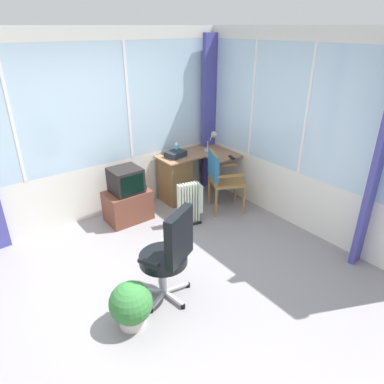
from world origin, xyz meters
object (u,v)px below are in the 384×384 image
at_px(paper_tray, 176,154).
at_px(office_chair, 170,251).
at_px(wooden_armchair, 219,174).
at_px(spray_bottle, 177,148).
at_px(desk, 178,177).
at_px(tv_remote, 232,157).
at_px(space_heater, 190,204).
at_px(tv_on_stand, 127,197).
at_px(desk_lamp, 214,138).
at_px(potted_plant, 131,305).

height_order(paper_tray, office_chair, office_chair).
height_order(paper_tray, wooden_armchair, wooden_armchair).
bearing_deg(spray_bottle, paper_tray, -132.30).
height_order(desk, office_chair, office_chair).
xyz_separation_m(tv_remote, space_heater, (-0.95, -0.19, -0.44)).
bearing_deg(office_chair, wooden_armchair, 35.89).
bearing_deg(space_heater, tv_on_stand, 136.19).
xyz_separation_m(desk_lamp, paper_tray, (-0.67, 0.12, -0.17)).
bearing_deg(tv_remote, desk_lamp, 107.55).
distance_m(desk_lamp, space_heater, 1.32).
bearing_deg(paper_tray, tv_on_stand, -172.40).
height_order(office_chair, tv_on_stand, office_chair).
height_order(desk_lamp, tv_remote, desk_lamp).
relative_size(tv_remote, potted_plant, 0.31).
bearing_deg(desk_lamp, desk, 171.28).
bearing_deg(tv_remote, wooden_armchair, -145.37).
bearing_deg(tv_on_stand, desk_lamp, 0.06).
relative_size(tv_remote, office_chair, 0.14).
distance_m(paper_tray, wooden_armchair, 0.78).
xyz_separation_m(spray_bottle, paper_tray, (-0.08, -0.09, -0.06)).
xyz_separation_m(desk, office_chair, (-1.38, -1.88, 0.20)).
distance_m(spray_bottle, tv_on_stand, 1.16).
xyz_separation_m(tv_remote, paper_tray, (-0.67, 0.58, 0.03)).
relative_size(desk, wooden_armchair, 1.22).
distance_m(desk, paper_tray, 0.40).
height_order(tv_on_stand, space_heater, tv_on_stand).
bearing_deg(wooden_armchair, tv_remote, 16.99).
bearing_deg(paper_tray, office_chair, -125.50).
bearing_deg(space_heater, wooden_armchair, 8.20).
xyz_separation_m(desk, spray_bottle, (0.06, 0.11, 0.45)).
bearing_deg(space_heater, desk, 68.33).
relative_size(paper_tray, tv_on_stand, 0.37).
xyz_separation_m(desk_lamp, wooden_armchair, (-0.34, -0.56, -0.36)).
height_order(desk, tv_on_stand, tv_on_stand).
height_order(tv_remote, potted_plant, tv_remote).
bearing_deg(tv_remote, spray_bottle, 149.09).
distance_m(desk_lamp, potted_plant, 3.23).
xyz_separation_m(paper_tray, space_heater, (-0.28, -0.77, -0.48)).
relative_size(desk_lamp, paper_tray, 1.11).
bearing_deg(space_heater, potted_plant, -142.64).
bearing_deg(wooden_armchair, office_chair, -144.11).
relative_size(tv_remote, spray_bottle, 0.69).
xyz_separation_m(wooden_armchair, office_chair, (-1.69, -1.22, -0.01)).
bearing_deg(spray_bottle, potted_plant, -133.24).
bearing_deg(office_chair, tv_on_stand, 77.00).
distance_m(tv_remote, office_chair, 2.43).
height_order(desk, paper_tray, paper_tray).
distance_m(desk, tv_on_stand, 0.97).
distance_m(spray_bottle, potted_plant, 2.91).
distance_m(tv_on_stand, space_heater, 0.93).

